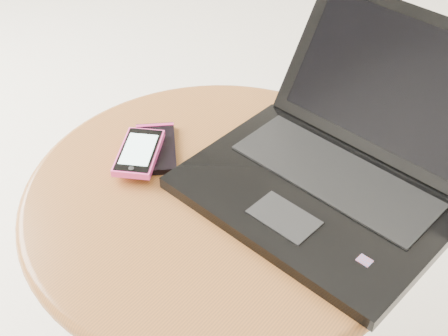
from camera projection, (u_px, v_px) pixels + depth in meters
The scene contains 4 objects.
table at pixel (219, 239), 1.02m from camera, with size 0.61×0.61×0.48m.
laptop at pixel (338, 164), 0.94m from camera, with size 0.41×0.42×0.22m.
phone_black at pixel (156, 148), 1.03m from camera, with size 0.13×0.13×0.01m.
phone_pink at pixel (139, 152), 1.00m from camera, with size 0.11×0.13×0.01m.
Camera 1 is at (0.39, -0.53, 1.13)m, focal length 50.68 mm.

